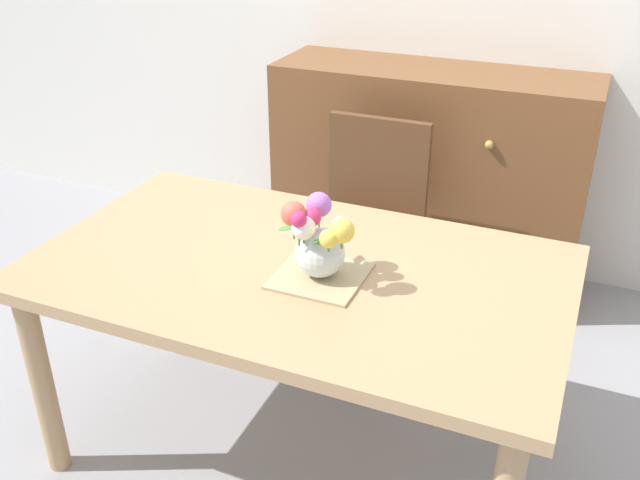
{
  "coord_description": "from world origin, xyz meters",
  "views": [
    {
      "loc": [
        0.76,
        -1.62,
        1.75
      ],
      "look_at": [
        0.09,
        -0.04,
        0.84
      ],
      "focal_mm": 39.32,
      "sensor_mm": 36.0,
      "label": 1
    }
  ],
  "objects_px": {
    "dresser": "(427,177)",
    "flower_vase": "(319,240)",
    "chair_far": "(368,215)",
    "dining_table": "(298,290)"
  },
  "relations": [
    {
      "from": "dining_table",
      "to": "flower_vase",
      "type": "distance_m",
      "value": 0.23
    },
    {
      "from": "dining_table",
      "to": "flower_vase",
      "type": "height_order",
      "value": "flower_vase"
    },
    {
      "from": "dresser",
      "to": "flower_vase",
      "type": "bearing_deg",
      "value": -88.26
    },
    {
      "from": "flower_vase",
      "to": "chair_far",
      "type": "bearing_deg",
      "value": 99.77
    },
    {
      "from": "chair_far",
      "to": "dining_table",
      "type": "bearing_deg",
      "value": 94.15
    },
    {
      "from": "dining_table",
      "to": "chair_far",
      "type": "xyz_separation_m",
      "value": [
        -0.06,
        0.8,
        -0.12
      ]
    },
    {
      "from": "dining_table",
      "to": "flower_vase",
      "type": "relative_size",
      "value": 6.68
    },
    {
      "from": "dresser",
      "to": "flower_vase",
      "type": "distance_m",
      "value": 1.42
    },
    {
      "from": "chair_far",
      "to": "dresser",
      "type": "relative_size",
      "value": 0.64
    },
    {
      "from": "dining_table",
      "to": "dresser",
      "type": "xyz_separation_m",
      "value": [
        0.05,
        1.33,
        -0.14
      ]
    }
  ]
}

